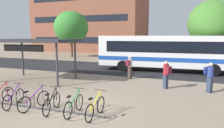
{
  "coord_description": "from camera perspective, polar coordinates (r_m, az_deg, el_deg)",
  "views": [
    {
      "loc": [
        4.63,
        -7.46,
        3.23
      ],
      "look_at": [
        0.11,
        4.82,
        1.38
      ],
      "focal_mm": 32.53,
      "sensor_mm": 36.0,
      "label": 1
    }
  ],
  "objects": [
    {
      "name": "ground",
      "position": [
        9.36,
        -11.15,
        -12.3
      ],
      "size": [
        200.0,
        200.0,
        0.0
      ],
      "primitive_type": "plane",
      "color": "gray"
    },
    {
      "name": "bus_lane_asphalt",
      "position": [
        19.5,
        6.2,
        -1.52
      ],
      "size": [
        80.0,
        7.2,
        0.01
      ],
      "primitive_type": "cube",
      "color": "#232326",
      "rests_on": "ground"
    },
    {
      "name": "city_bus",
      "position": [
        18.8,
        15.24,
        3.33
      ],
      "size": [
        12.15,
        3.25,
        3.2
      ],
      "rotation": [
        0.0,
        0.0,
        0.06
      ],
      "color": "white",
      "rests_on": "ground"
    },
    {
      "name": "bike_rack",
      "position": [
        9.56,
        -18.56,
        -11.57
      ],
      "size": [
        6.04,
        0.26,
        0.7
      ],
      "rotation": [
        0.0,
        0.0,
        0.03
      ],
      "color": "#47474C",
      "rests_on": "ground"
    },
    {
      "name": "parked_bicycle_purple_1",
      "position": [
        10.4,
        -25.89,
        -8.67
      ],
      "size": [
        0.63,
        1.68,
        0.99
      ],
      "rotation": [
        0.0,
        0.0,
        1.83
      ],
      "color": "black",
      "rests_on": "ground"
    },
    {
      "name": "parked_bicycle_purple_2",
      "position": [
        9.69,
        -21.03,
        -9.58
      ],
      "size": [
        0.52,
        1.71,
        0.99
      ],
      "rotation": [
        0.0,
        0.0,
        1.42
      ],
      "color": "black",
      "rests_on": "ground"
    },
    {
      "name": "parked_bicycle_black_3",
      "position": [
        9.12,
        -16.53,
        -10.48
      ],
      "size": [
        0.57,
        1.69,
        0.99
      ],
      "rotation": [
        0.0,
        0.0,
        1.79
      ],
      "color": "black",
      "rests_on": "ground"
    },
    {
      "name": "parked_bicycle_green_4",
      "position": [
        8.63,
        -10.63,
        -11.36
      ],
      "size": [
        0.52,
        1.72,
        0.99
      ],
      "rotation": [
        0.0,
        0.0,
        1.64
      ],
      "color": "black",
      "rests_on": "ground"
    },
    {
      "name": "parked_bicycle_yellow_5",
      "position": [
        8.24,
        -4.66,
        -12.19
      ],
      "size": [
        0.52,
        1.72,
        0.99
      ],
      "rotation": [
        0.0,
        0.0,
        1.55
      ],
      "color": "black",
      "rests_on": "ground"
    },
    {
      "name": "transit_shelter",
      "position": [
        15.43,
        -20.5,
        5.86
      ],
      "size": [
        5.71,
        3.63,
        2.97
      ],
      "rotation": [
        0.0,
        0.0,
        0.06
      ],
      "color": "#38383D",
      "rests_on": "ground"
    },
    {
      "name": "commuter_maroon_pack_0",
      "position": [
        12.71,
        15.02,
        -2.41
      ],
      "size": [
        0.59,
        0.58,
        1.71
      ],
      "rotation": [
        0.0,
        0.0,
        2.38
      ],
      "color": "#2D3851",
      "rests_on": "ground"
    },
    {
      "name": "commuter_navy_pack_1",
      "position": [
        12.71,
        25.76,
        -2.86
      ],
      "size": [
        0.59,
        0.58,
        1.73
      ],
      "rotation": [
        0.0,
        0.0,
        5.53
      ],
      "color": "#2D3851",
      "rests_on": "ground"
    },
    {
      "name": "commuter_maroon_pack_2",
      "position": [
        15.11,
        4.98,
        -0.48
      ],
      "size": [
        0.48,
        0.6,
        1.72
      ],
      "rotation": [
        0.0,
        0.0,
        1.19
      ],
      "color": "#47382D",
      "rests_on": "ground"
    },
    {
      "name": "street_tree_1",
      "position": [
        30.9,
        -11.4,
        10.04
      ],
      "size": [
        5.01,
        5.01,
        6.75
      ],
      "color": "brown",
      "rests_on": "ground"
    },
    {
      "name": "street_tree_2",
      "position": [
        22.8,
        26.29,
        10.26
      ],
      "size": [
        4.65,
        4.65,
        6.67
      ],
      "color": "brown",
      "rests_on": "ground"
    },
    {
      "name": "building_left_wing",
      "position": [
        44.89,
        -5.64,
        16.42
      ],
      "size": [
        21.9,
        12.82,
        19.58
      ],
      "color": "brown",
      "rests_on": "ground"
    }
  ]
}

